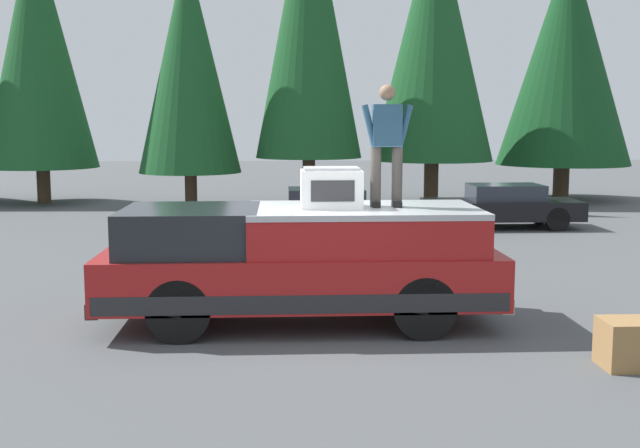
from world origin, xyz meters
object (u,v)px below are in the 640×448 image
at_px(compressor_unit, 331,188).
at_px(pickup_truck, 301,263).
at_px(parked_car_black, 502,206).
at_px(parked_car_maroon, 323,211).
at_px(wooden_crate, 626,344).
at_px(person_on_truck_bed, 387,142).

bearing_deg(compressor_unit, pickup_truck, 86.46).
bearing_deg(compressor_unit, parked_car_black, -28.27).
relative_size(compressor_unit, parked_car_maroon, 0.20).
height_order(pickup_truck, parked_car_black, pickup_truck).
height_order(parked_car_maroon, wooden_crate, parked_car_maroon).
distance_m(pickup_truck, wooden_crate, 4.34).
bearing_deg(person_on_truck_bed, parked_car_black, -24.74).
xyz_separation_m(parked_car_maroon, wooden_crate, (-10.87, -2.92, -0.30)).
height_order(pickup_truck, person_on_truck_bed, person_on_truck_bed).
bearing_deg(pickup_truck, compressor_unit, -93.54).
relative_size(pickup_truck, compressor_unit, 6.60).
relative_size(compressor_unit, parked_car_black, 0.20).
xyz_separation_m(compressor_unit, parked_car_black, (9.69, -5.21, -1.35)).
distance_m(pickup_truck, compressor_unit, 1.13).
relative_size(person_on_truck_bed, parked_car_maroon, 0.41).
height_order(compressor_unit, parked_car_maroon, compressor_unit).
bearing_deg(parked_car_maroon, wooden_crate, -164.96).
xyz_separation_m(pickup_truck, parked_car_black, (9.66, -5.63, -0.29)).
height_order(pickup_truck, parked_car_maroon, pickup_truck).
xyz_separation_m(compressor_unit, person_on_truck_bed, (0.06, -0.78, 0.62)).
bearing_deg(wooden_crate, parked_car_black, -9.22).
distance_m(person_on_truck_bed, wooden_crate, 4.05).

